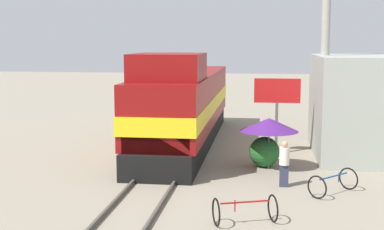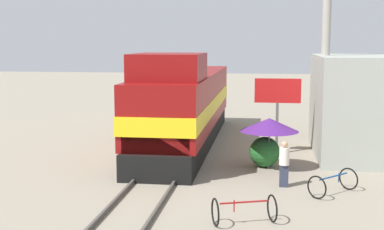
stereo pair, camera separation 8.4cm
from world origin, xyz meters
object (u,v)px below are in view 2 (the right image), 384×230
Objects in this scene: locomotive at (184,107)px; person_bystander at (284,162)px; bicycle_spare at (244,210)px; vendor_umbrella at (269,125)px; utility_pole at (326,27)px; billboard_sign at (278,97)px; bicycle at (333,183)px.

locomotive reaches higher than person_bystander.
locomotive reaches higher than bicycle_spare.
person_bystander is at bearing 143.43° from bicycle_spare.
vendor_umbrella is 1.24× the size of bicycle_spare.
utility_pole reaches higher than locomotive.
locomotive is 5.72m from vendor_umbrella.
person_bystander reaches higher than bicycle_spare.
vendor_umbrella is at bearing -97.08° from billboard_sign.
bicycle is at bearing -56.89° from vendor_umbrella.
utility_pole reaches higher than bicycle_spare.
billboard_sign reaches higher than person_bystander.
person_bystander is (4.45, -6.61, -1.01)m from locomotive.
billboard_sign is at bearing 91.64° from person_bystander.
vendor_umbrella is 6.57m from bicycle_spare.
locomotive is at bearing 172.43° from utility_pole.
vendor_umbrella reaches higher than bicycle.
utility_pole is 7.64m from person_bystander.
person_bystander is (0.15, -5.31, -1.66)m from billboard_sign.
utility_pole reaches higher than person_bystander.
locomotive is at bearing -7.19° from bicycle.
utility_pole is 4.81× the size of vendor_umbrella.
person_bystander is at bearing -88.36° from billboard_sign.
locomotive reaches higher than billboard_sign.
locomotive is 8.03m from person_bystander.
locomotive is 11.12m from bicycle_spare.
bicycle_spare reaches higher than bicycle.
person_bystander is 0.87× the size of bicycle_spare.
vendor_umbrella is 1.28× the size of bicycle.
utility_pole is 5.96× the size of bicycle_spare.
bicycle is (1.70, -5.99, -2.13)m from billboard_sign.
bicycle_spare is at bearing -106.86° from person_bystander.
vendor_umbrella is at bearing -13.51° from bicycle.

